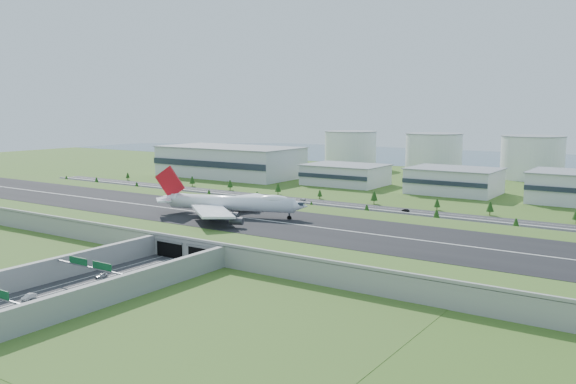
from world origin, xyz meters
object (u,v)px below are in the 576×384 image
Objects in this scene: car_5 at (406,210)px; car_7 at (303,199)px; car_2 at (150,280)px; car_4 at (133,187)px; fuel_tank_a at (350,150)px; car_1 at (29,296)px; boeing_747 at (230,203)px; car_0 at (101,275)px.

car_5 reaches higher than car_7.
car_2 is 1.05× the size of car_4.
car_2 is 250.61m from car_4.
car_5 is 71.16m from car_7.
fuel_tank_a is 220.34m from car_7.
car_1 is at bearing 76.97° from car_2.
car_5 is (16.96, 179.91, 0.15)m from car_2.
fuel_tank_a reaches higher than car_7.
car_7 is at bearing -99.84° from car_4.
boeing_747 is 16.06× the size of car_4.
fuel_tank_a is 410.53m from car_2.
car_0 is (10.45, -84.39, -13.72)m from boeing_747.
car_7 is (135.70, 19.25, -0.09)m from car_4.
car_1 is 262.60m from car_4.
car_0 reaches higher than car_7.
boeing_747 is 86.13m from car_0.
car_4 is 0.92× the size of car_5.
car_0 reaches higher than car_2.
car_5 is (45.24, 101.38, -13.72)m from boeing_747.
car_1 reaches higher than car_7.
fuel_tank_a is at bearing 89.60° from boeing_747.
boeing_747 is 108.37m from car_7.
car_1 is (11.14, -112.75, -13.71)m from boeing_747.
boeing_747 reaches higher than car_1.
car_5 is (206.80, 16.31, 0.04)m from car_4.
fuel_tank_a reaches higher than car_1.
car_1 is 1.05× the size of car_2.
car_1 is at bearing 15.16° from car_5.
car_1 is 38.28m from car_2.
fuel_tank_a is 10.51× the size of car_7.
car_7 is at bearing -68.17° from car_5.
car_4 is at bearing -27.18° from car_2.
car_0 is 0.96× the size of car_5.
boeing_747 is 14.77× the size of car_5.
car_0 reaches higher than car_4.
car_0 is at bearing -101.54° from boeing_747.
fuel_tank_a is 10.92× the size of car_4.
car_4 is at bearing 133.64° from boeing_747.
car_1 is (113.17, -423.16, -16.55)m from fuel_tank_a.
fuel_tank_a is 10.47× the size of car_0.
car_4 is (-172.70, 197.82, -0.05)m from car_1.
fuel_tank_a is 10.39× the size of car_2.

